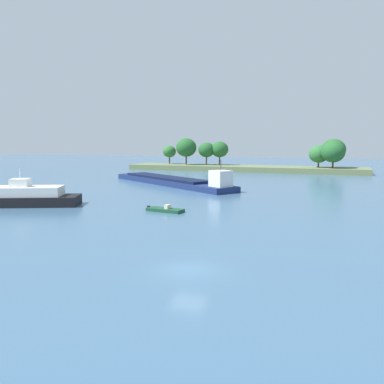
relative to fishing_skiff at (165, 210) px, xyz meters
The scene contains 5 objects.
ground_plane 23.22m from the fishing_skiff, 61.60° to the right, with size 400.00×400.00×0.00m, color #3D607F.
treeline_island 72.92m from the fishing_skiff, 93.51° to the left, with size 71.35×12.24×9.93m.
fishing_skiff is the anchor object (origin of this frame).
cargo_barge 31.54m from the fishing_skiff, 111.89° to the left, with size 34.28×25.37×5.67m.
white_riverboat 23.44m from the fishing_skiff, behind, with size 21.01×12.69×5.16m.
Camera 1 is at (9.63, -24.93, 8.83)m, focal length 37.11 mm.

